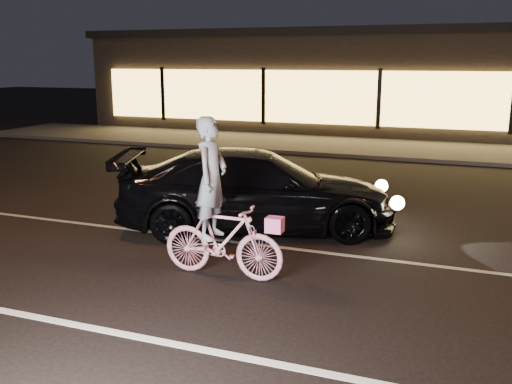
% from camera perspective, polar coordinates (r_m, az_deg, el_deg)
% --- Properties ---
extents(ground, '(90.00, 90.00, 0.00)m').
position_cam_1_polar(ground, '(7.82, -5.67, -9.54)').
color(ground, black).
rests_on(ground, ground).
extents(lane_stripe_near, '(60.00, 0.12, 0.01)m').
position_cam_1_polar(lane_stripe_near, '(6.64, -11.59, -14.04)').
color(lane_stripe_near, silver).
rests_on(lane_stripe_near, ground).
extents(lane_stripe_far, '(60.00, 0.10, 0.01)m').
position_cam_1_polar(lane_stripe_far, '(9.53, -0.31, -5.22)').
color(lane_stripe_far, gray).
rests_on(lane_stripe_far, ground).
extents(sidewalk, '(30.00, 4.00, 0.12)m').
position_cam_1_polar(sidewalk, '(19.93, 11.18, 4.38)').
color(sidewalk, '#383533').
rests_on(sidewalk, ground).
extents(storefront, '(25.40, 8.42, 4.20)m').
position_cam_1_polar(storefront, '(25.63, 13.72, 10.84)').
color(storefront, black).
rests_on(storefront, ground).
extents(cyclist, '(1.80, 0.62, 2.26)m').
position_cam_1_polar(cyclist, '(7.95, -3.67, -2.97)').
color(cyclist, '#D52A57').
rests_on(cyclist, ground).
extents(sedan, '(5.33, 3.59, 1.43)m').
position_cam_1_polar(sedan, '(10.20, 0.08, 0.17)').
color(sedan, black).
rests_on(sedan, ground).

